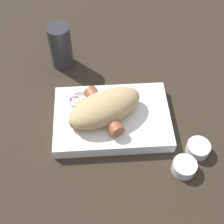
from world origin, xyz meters
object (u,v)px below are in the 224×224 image
object	(u,v)px
food_tray	(112,118)
drink_glass	(61,46)
bread_roll	(105,108)
sausage	(103,110)
condiment_cup_near	(184,167)
condiment_cup_far	(198,149)

from	to	relation	value
food_tray	drink_glass	bearing A→B (deg)	120.56
food_tray	bread_roll	distance (m)	0.05
bread_roll	sausage	bearing A→B (deg)	140.38
bread_roll	sausage	distance (m)	0.01
drink_glass	condiment_cup_near	bearing A→B (deg)	-51.91
condiment_cup_near	drink_glass	world-z (taller)	drink_glass
sausage	drink_glass	xyz separation A→B (m)	(-0.10, 0.21, 0.02)
food_tray	condiment_cup_near	size ratio (longest dim) A/B	5.19
bread_roll	sausage	world-z (taller)	bread_roll
condiment_cup_near	sausage	bearing A→B (deg)	140.34
condiment_cup_near	condiment_cup_far	xyz separation A→B (m)	(0.04, 0.04, 0.00)
sausage	condiment_cup_far	distance (m)	0.23
condiment_cup_near	condiment_cup_far	size ratio (longest dim) A/B	1.00
food_tray	sausage	bearing A→B (deg)	173.71
food_tray	condiment_cup_near	bearing A→B (deg)	-42.82
food_tray	condiment_cup_far	distance (m)	0.21
bread_roll	drink_glass	xyz separation A→B (m)	(-0.11, 0.21, 0.00)
bread_roll	condiment_cup_far	bearing A→B (deg)	-24.37
food_tray	sausage	xyz separation A→B (m)	(-0.02, 0.00, 0.03)
food_tray	condiment_cup_far	world-z (taller)	food_tray
drink_glass	bread_roll	bearing A→B (deg)	-62.88
bread_roll	drink_glass	world-z (taller)	drink_glass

